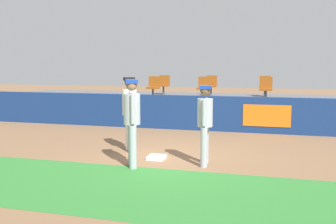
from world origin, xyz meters
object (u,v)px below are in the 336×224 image
object	(u,v)px
seat_front_right	(266,87)
player_runner_visitor	(205,119)
seat_front_left	(153,86)
seat_back_left	(164,84)
player_fielder_home	(130,109)
seat_back_right	(265,85)
seat_front_center	(204,87)
seat_back_center	(211,84)
first_base	(157,157)
player_coach_visitor	(132,117)

from	to	relation	value
seat_front_right	player_runner_visitor	bearing A→B (deg)	-101.01
seat_front_left	seat_back_left	distance (m)	1.80
seat_front_right	seat_back_left	world-z (taller)	same
player_fielder_home	player_runner_visitor	size ratio (longest dim) A/B	1.08
seat_back_right	seat_front_center	distance (m)	2.84
player_fielder_home	seat_back_center	size ratio (longest dim) A/B	2.26
first_base	seat_front_center	bearing A→B (deg)	89.25
seat_front_right	seat_back_left	distance (m)	4.70
first_base	seat_front_center	size ratio (longest dim) A/B	0.48
player_runner_visitor	first_base	bearing A→B (deg)	-106.21
seat_front_left	seat_back_center	bearing A→B (deg)	42.27
player_coach_visitor	seat_front_center	bearing A→B (deg)	150.90
player_coach_visitor	seat_back_left	xyz separation A→B (m)	(-1.69, 8.29, 0.32)
player_fielder_home	seat_front_right	world-z (taller)	player_fielder_home
player_coach_visitor	seat_back_center	distance (m)	8.30
seat_back_left	player_fielder_home	bearing A→B (deg)	-81.04
first_base	player_runner_visitor	world-z (taller)	player_runner_visitor
seat_front_left	seat_front_right	size ratio (longest dim) A/B	1.00
seat_back_right	seat_front_right	world-z (taller)	same
seat_back_right	seat_back_left	world-z (taller)	same
first_base	seat_back_right	xyz separation A→B (m)	(2.27, 7.51, 1.37)
player_fielder_home	seat_front_right	xyz separation A→B (m)	(3.26, 5.08, 0.32)
player_coach_visitor	first_base	bearing A→B (deg)	132.34
player_runner_visitor	player_fielder_home	bearing A→B (deg)	-117.04
player_coach_visitor	seat_back_right	bearing A→B (deg)	136.98
seat_back_right	player_fielder_home	bearing A→B (deg)	-114.86
player_runner_visitor	seat_back_center	bearing A→B (deg)	-176.07
player_coach_visitor	seat_front_right	xyz separation A→B (m)	(2.66, 6.49, 0.32)
first_base	seat_back_right	size ratio (longest dim) A/B	0.48
seat_back_center	player_runner_visitor	bearing A→B (deg)	-81.89
seat_back_left	seat_front_right	bearing A→B (deg)	-22.51
first_base	seat_back_left	bearing A→B (deg)	104.90
first_base	seat_front_center	distance (m)	5.88
player_coach_visitor	seat_front_left	world-z (taller)	player_coach_visitor
seat_back_right	seat_back_left	distance (m)	4.27
seat_front_center	player_fielder_home	bearing A→B (deg)	-101.02
seat_front_left	seat_back_center	distance (m)	2.68
player_runner_visitor	seat_back_right	bearing A→B (deg)	167.83
player_fielder_home	seat_front_center	xyz separation A→B (m)	(0.99, 5.08, 0.32)
player_runner_visitor	seat_front_left	world-z (taller)	seat_front_left
seat_back_center	seat_back_right	bearing A→B (deg)	0.00
player_fielder_home	seat_back_left	bearing A→B (deg)	155.86
seat_front_right	first_base	bearing A→B (deg)	-112.32
player_fielder_home	seat_front_center	world-z (taller)	player_fielder_home
player_fielder_home	player_coach_visitor	bearing A→B (deg)	-9.92
player_fielder_home	seat_back_right	xyz separation A→B (m)	(3.19, 6.88, 0.32)
seat_back_center	player_coach_visitor	bearing A→B (deg)	-92.69
seat_front_right	seat_back_left	bearing A→B (deg)	157.49
player_coach_visitor	seat_front_right	bearing A→B (deg)	132.03
first_base	seat_back_center	distance (m)	7.64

